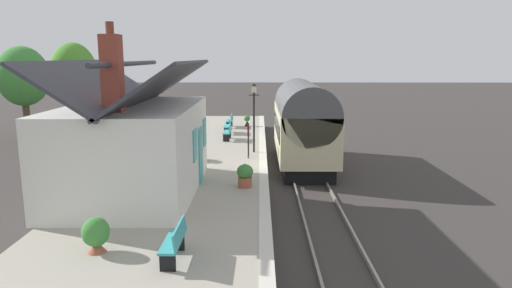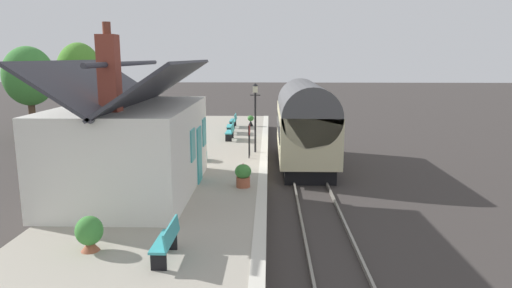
{
  "view_description": "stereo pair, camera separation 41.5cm",
  "coord_description": "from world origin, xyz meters",
  "px_view_note": "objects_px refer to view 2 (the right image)",
  "views": [
    {
      "loc": [
        -20.5,
        1.36,
        5.58
      ],
      "look_at": [
        -1.17,
        1.5,
        1.87
      ],
      "focal_mm": 32.01,
      "sensor_mm": 36.0,
      "label": 1
    },
    {
      "loc": [
        -20.49,
        0.94,
        5.58
      ],
      "look_at": [
        -1.17,
        1.5,
        1.87
      ],
      "focal_mm": 32.01,
      "sensor_mm": 36.0,
      "label": 2
    }
  ],
  "objects_px": {
    "station_building": "(132,145)",
    "bench_by_lamp": "(231,132)",
    "train": "(305,124)",
    "bench_near_building": "(167,240)",
    "station_sign_board": "(249,132)",
    "bench_mid_platform": "(231,126)",
    "planter_bench_right": "(89,233)",
    "planter_edge_far": "(243,175)",
    "planter_edge_near": "(251,120)",
    "tree_mid_background": "(29,77)",
    "tree_far_right": "(80,75)",
    "bench_platform_end": "(234,120)",
    "planter_corner_building": "(203,154)",
    "planter_by_door": "(179,127)",
    "lamp_post_platform": "(255,104)"
  },
  "relations": [
    {
      "from": "bench_mid_platform",
      "to": "planter_bench_right",
      "type": "xyz_separation_m",
      "value": [
        -17.66,
        2.03,
        -0.01
      ]
    },
    {
      "from": "planter_edge_near",
      "to": "planter_bench_right",
      "type": "xyz_separation_m",
      "value": [
        -20.63,
        3.13,
        0.07
      ]
    },
    {
      "from": "station_building",
      "to": "tree_mid_background",
      "type": "height_order",
      "value": "station_building"
    },
    {
      "from": "tree_mid_background",
      "to": "planter_edge_far",
      "type": "bearing_deg",
      "value": -132.07
    },
    {
      "from": "station_building",
      "to": "planter_bench_right",
      "type": "relative_size",
      "value": 8.43
    },
    {
      "from": "bench_platform_end",
      "to": "planter_bench_right",
      "type": "height_order",
      "value": "planter_bench_right"
    },
    {
      "from": "train",
      "to": "station_building",
      "type": "bearing_deg",
      "value": 139.03
    },
    {
      "from": "planter_corner_building",
      "to": "train",
      "type": "bearing_deg",
      "value": -60.9
    },
    {
      "from": "lamp_post_platform",
      "to": "planter_by_door",
      "type": "bearing_deg",
      "value": 38.52
    },
    {
      "from": "bench_near_building",
      "to": "station_sign_board",
      "type": "xyz_separation_m",
      "value": [
        11.28,
        -1.45,
        0.71
      ]
    },
    {
      "from": "planter_edge_near",
      "to": "planter_edge_far",
      "type": "height_order",
      "value": "planter_edge_far"
    },
    {
      "from": "bench_by_lamp",
      "to": "bench_platform_end",
      "type": "height_order",
      "value": "same"
    },
    {
      "from": "planter_edge_near",
      "to": "planter_edge_far",
      "type": "relative_size",
      "value": 0.85
    },
    {
      "from": "planter_edge_near",
      "to": "planter_edge_far",
      "type": "distance_m",
      "value": 14.92
    },
    {
      "from": "train",
      "to": "planter_edge_near",
      "type": "relative_size",
      "value": 10.62
    },
    {
      "from": "tree_far_right",
      "to": "station_sign_board",
      "type": "bearing_deg",
      "value": -132.82
    },
    {
      "from": "station_building",
      "to": "planter_corner_building",
      "type": "bearing_deg",
      "value": -19.52
    },
    {
      "from": "planter_by_door",
      "to": "planter_corner_building",
      "type": "xyz_separation_m",
      "value": [
        -8.38,
        -2.76,
        0.01
      ]
    },
    {
      "from": "station_building",
      "to": "station_sign_board",
      "type": "distance_m",
      "value": 6.97
    },
    {
      "from": "bench_by_lamp",
      "to": "planter_by_door",
      "type": "bearing_deg",
      "value": 50.19
    },
    {
      "from": "planter_edge_near",
      "to": "planter_edge_far",
      "type": "bearing_deg",
      "value": -178.76
    },
    {
      "from": "train",
      "to": "tree_mid_background",
      "type": "xyz_separation_m",
      "value": [
        6.24,
        17.43,
        2.09
      ]
    },
    {
      "from": "bench_platform_end",
      "to": "planter_corner_building",
      "type": "distance_m",
      "value": 10.21
    },
    {
      "from": "tree_mid_background",
      "to": "station_sign_board",
      "type": "bearing_deg",
      "value": -118.92
    },
    {
      "from": "station_building",
      "to": "bench_by_lamp",
      "type": "xyz_separation_m",
      "value": [
        10.3,
        -2.58,
        -1.18
      ]
    },
    {
      "from": "bench_near_building",
      "to": "planter_edge_far",
      "type": "relative_size",
      "value": 1.54
    },
    {
      "from": "bench_mid_platform",
      "to": "planter_edge_near",
      "type": "relative_size",
      "value": 1.82
    },
    {
      "from": "bench_by_lamp",
      "to": "planter_edge_far",
      "type": "height_order",
      "value": "planter_edge_far"
    },
    {
      "from": "bench_near_building",
      "to": "bench_by_lamp",
      "type": "height_order",
      "value": "same"
    },
    {
      "from": "bench_mid_platform",
      "to": "bench_platform_end",
      "type": "height_order",
      "value": "same"
    },
    {
      "from": "bench_mid_platform",
      "to": "lamp_post_platform",
      "type": "xyz_separation_m",
      "value": [
        -5.74,
        -1.68,
        1.94
      ]
    },
    {
      "from": "bench_near_building",
      "to": "planter_by_door",
      "type": "xyz_separation_m",
      "value": [
        18.8,
        3.42,
        -0.19
      ]
    },
    {
      "from": "station_building",
      "to": "station_sign_board",
      "type": "bearing_deg",
      "value": -33.72
    },
    {
      "from": "planter_edge_near",
      "to": "planter_bench_right",
      "type": "height_order",
      "value": "planter_bench_right"
    },
    {
      "from": "planter_by_door",
      "to": "bench_mid_platform",
      "type": "bearing_deg",
      "value": -101.49
    },
    {
      "from": "bench_by_lamp",
      "to": "station_sign_board",
      "type": "relative_size",
      "value": 0.9
    },
    {
      "from": "planter_corner_building",
      "to": "planter_edge_near",
      "type": "bearing_deg",
      "value": -9.53
    },
    {
      "from": "planter_by_door",
      "to": "lamp_post_platform",
      "type": "relative_size",
      "value": 0.27
    },
    {
      "from": "tree_mid_background",
      "to": "bench_near_building",
      "type": "bearing_deg",
      "value": -145.72
    },
    {
      "from": "bench_near_building",
      "to": "bench_platform_end",
      "type": "relative_size",
      "value": 1.0
    },
    {
      "from": "bench_mid_platform",
      "to": "bench_by_lamp",
      "type": "distance_m",
      "value": 2.3
    },
    {
      "from": "planter_edge_far",
      "to": "tree_far_right",
      "type": "height_order",
      "value": "tree_far_right"
    },
    {
      "from": "planter_by_door",
      "to": "tree_far_right",
      "type": "height_order",
      "value": "tree_far_right"
    },
    {
      "from": "planter_corner_building",
      "to": "lamp_post_platform",
      "type": "relative_size",
      "value": 0.21
    },
    {
      "from": "bench_by_lamp",
      "to": "tree_far_right",
      "type": "bearing_deg",
      "value": 57.4
    },
    {
      "from": "train",
      "to": "station_sign_board",
      "type": "relative_size",
      "value": 5.25
    },
    {
      "from": "planter_edge_near",
      "to": "tree_far_right",
      "type": "height_order",
      "value": "tree_far_right"
    },
    {
      "from": "planter_corner_building",
      "to": "tree_far_right",
      "type": "bearing_deg",
      "value": 40.07
    },
    {
      "from": "train",
      "to": "bench_near_building",
      "type": "distance_m",
      "value": 13.83
    },
    {
      "from": "station_sign_board",
      "to": "tree_mid_background",
      "type": "distance_m",
      "value": 16.9
    }
  ]
}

